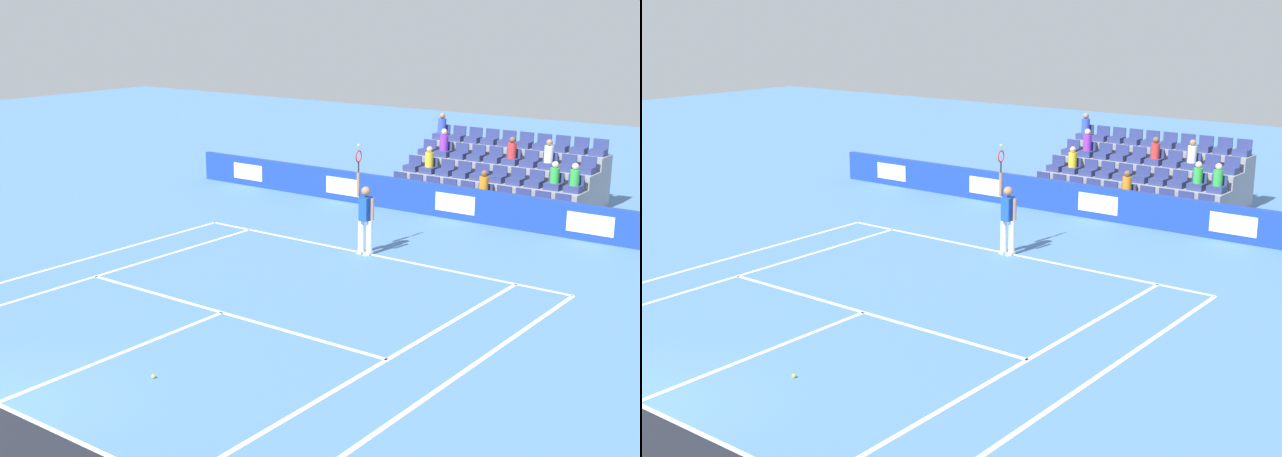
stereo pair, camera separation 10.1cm
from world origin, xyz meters
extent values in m
cube|color=white|center=(0.00, -11.89, 0.00)|extent=(10.97, 0.10, 0.01)
cube|color=white|center=(0.00, -6.40, 0.00)|extent=(8.23, 0.10, 0.01)
cube|color=white|center=(0.00, -3.20, 0.00)|extent=(0.10, 6.40, 0.01)
cube|color=white|center=(4.12, -5.95, 0.00)|extent=(0.10, 11.89, 0.01)
cube|color=white|center=(-4.12, -5.95, 0.00)|extent=(0.10, 11.89, 0.01)
cube|color=white|center=(5.49, -5.95, 0.00)|extent=(0.10, 11.89, 0.01)
cube|color=white|center=(-5.49, -5.95, 0.00)|extent=(0.10, 11.89, 0.01)
cube|color=white|center=(0.00, -11.79, 0.00)|extent=(0.10, 0.20, 0.01)
cube|color=#193899|center=(0.00, -16.60, 0.50)|extent=(20.63, 0.20, 1.00)
cube|color=white|center=(-4.13, -16.49, 0.50)|extent=(1.32, 0.01, 0.56)
cube|color=white|center=(0.00, -16.49, 0.50)|extent=(1.32, 0.01, 0.56)
cube|color=white|center=(4.13, -16.49, 0.50)|extent=(1.32, 0.01, 0.56)
cube|color=white|center=(8.25, -16.49, 0.50)|extent=(1.32, 0.01, 0.56)
cylinder|color=white|center=(-0.03, -11.88, 0.45)|extent=(0.16, 0.16, 0.90)
cylinder|color=white|center=(0.21, -11.85, 0.45)|extent=(0.16, 0.16, 0.90)
cube|color=white|center=(-0.03, -11.88, 0.04)|extent=(0.15, 0.27, 0.08)
cube|color=white|center=(0.21, -11.85, 0.04)|extent=(0.15, 0.27, 0.08)
cube|color=#1947B2|center=(0.09, -11.87, 1.20)|extent=(0.26, 0.38, 0.60)
sphere|color=#9E7251|center=(0.09, -11.87, 1.66)|extent=(0.24, 0.24, 0.24)
cylinder|color=#9E7251|center=(0.31, -11.84, 1.81)|extent=(0.09, 0.09, 0.62)
cylinder|color=#9E7251|center=(-0.14, -11.84, 1.22)|extent=(0.09, 0.09, 0.56)
cylinder|color=black|center=(0.31, -11.84, 2.26)|extent=(0.04, 0.04, 0.28)
torus|color=red|center=(0.31, -11.84, 2.54)|extent=(0.06, 0.31, 0.31)
sphere|color=#D1E533|center=(0.31, -11.84, 2.82)|extent=(0.07, 0.07, 0.07)
cube|color=gray|center=(0.00, -17.68, 0.21)|extent=(6.20, 0.95, 0.42)
cube|color=navy|center=(-2.79, -17.68, 0.52)|extent=(0.48, 0.44, 0.20)
cube|color=navy|center=(-2.79, -17.88, 0.77)|extent=(0.48, 0.04, 0.30)
cube|color=navy|center=(-2.17, -17.68, 0.52)|extent=(0.48, 0.44, 0.20)
cube|color=navy|center=(-2.17, -17.88, 0.77)|extent=(0.48, 0.04, 0.30)
cube|color=navy|center=(-1.55, -17.68, 0.52)|extent=(0.48, 0.44, 0.20)
cube|color=navy|center=(-1.55, -17.88, 0.77)|extent=(0.48, 0.04, 0.30)
cube|color=navy|center=(-0.93, -17.68, 0.52)|extent=(0.48, 0.44, 0.20)
cube|color=navy|center=(-0.93, -17.88, 0.77)|extent=(0.48, 0.04, 0.30)
cube|color=navy|center=(-0.31, -17.68, 0.52)|extent=(0.48, 0.44, 0.20)
cube|color=navy|center=(-0.31, -17.88, 0.77)|extent=(0.48, 0.04, 0.30)
cube|color=navy|center=(0.31, -17.68, 0.52)|extent=(0.48, 0.44, 0.20)
cube|color=navy|center=(0.31, -17.88, 0.77)|extent=(0.48, 0.04, 0.30)
cube|color=navy|center=(0.93, -17.68, 0.52)|extent=(0.48, 0.44, 0.20)
cube|color=navy|center=(0.93, -17.88, 0.77)|extent=(0.48, 0.04, 0.30)
cube|color=navy|center=(1.55, -17.68, 0.52)|extent=(0.48, 0.44, 0.20)
cube|color=navy|center=(1.55, -17.88, 0.77)|extent=(0.48, 0.04, 0.30)
cube|color=navy|center=(2.17, -17.68, 0.52)|extent=(0.48, 0.44, 0.20)
cube|color=navy|center=(2.17, -17.88, 0.77)|extent=(0.48, 0.04, 0.30)
cube|color=navy|center=(2.79, -17.68, 0.52)|extent=(0.48, 0.44, 0.20)
cube|color=navy|center=(2.79, -17.88, 0.77)|extent=(0.48, 0.04, 0.30)
cube|color=gray|center=(0.00, -18.63, 0.42)|extent=(6.20, 0.95, 0.84)
cube|color=navy|center=(-2.79, -18.63, 0.94)|extent=(0.48, 0.44, 0.20)
cube|color=navy|center=(-2.79, -18.83, 1.19)|extent=(0.48, 0.04, 0.30)
cube|color=navy|center=(-2.17, -18.63, 0.94)|extent=(0.48, 0.44, 0.20)
cube|color=navy|center=(-2.17, -18.83, 1.19)|extent=(0.48, 0.04, 0.30)
cube|color=navy|center=(-1.55, -18.63, 0.94)|extent=(0.48, 0.44, 0.20)
cube|color=navy|center=(-1.55, -18.83, 1.19)|extent=(0.48, 0.04, 0.30)
cube|color=navy|center=(-0.93, -18.63, 0.94)|extent=(0.48, 0.44, 0.20)
cube|color=navy|center=(-0.93, -18.83, 1.19)|extent=(0.48, 0.04, 0.30)
cube|color=navy|center=(-0.31, -18.63, 0.94)|extent=(0.48, 0.44, 0.20)
cube|color=navy|center=(-0.31, -18.83, 1.19)|extent=(0.48, 0.04, 0.30)
cube|color=navy|center=(0.31, -18.63, 0.94)|extent=(0.48, 0.44, 0.20)
cube|color=navy|center=(0.31, -18.83, 1.19)|extent=(0.48, 0.04, 0.30)
cube|color=navy|center=(0.93, -18.63, 0.94)|extent=(0.48, 0.44, 0.20)
cube|color=navy|center=(0.93, -18.83, 1.19)|extent=(0.48, 0.04, 0.30)
cube|color=navy|center=(1.55, -18.63, 0.94)|extent=(0.48, 0.44, 0.20)
cube|color=navy|center=(1.55, -18.83, 1.19)|extent=(0.48, 0.04, 0.30)
cube|color=navy|center=(2.17, -18.63, 0.94)|extent=(0.48, 0.44, 0.20)
cube|color=navy|center=(2.17, -18.83, 1.19)|extent=(0.48, 0.04, 0.30)
cube|color=navy|center=(2.79, -18.63, 0.94)|extent=(0.48, 0.44, 0.20)
cube|color=navy|center=(2.79, -18.83, 1.19)|extent=(0.48, 0.04, 0.30)
cube|color=gray|center=(0.00, -19.58, 0.63)|extent=(6.20, 0.95, 1.26)
cube|color=navy|center=(-2.79, -19.58, 1.36)|extent=(0.48, 0.44, 0.20)
cube|color=navy|center=(-2.79, -19.78, 1.61)|extent=(0.48, 0.04, 0.30)
cube|color=navy|center=(-2.17, -19.58, 1.36)|extent=(0.48, 0.44, 0.20)
cube|color=navy|center=(-2.17, -19.78, 1.61)|extent=(0.48, 0.04, 0.30)
cube|color=navy|center=(-1.55, -19.58, 1.36)|extent=(0.48, 0.44, 0.20)
cube|color=navy|center=(-1.55, -19.78, 1.61)|extent=(0.48, 0.04, 0.30)
cube|color=navy|center=(-0.93, -19.58, 1.36)|extent=(0.48, 0.44, 0.20)
cube|color=navy|center=(-0.93, -19.78, 1.61)|extent=(0.48, 0.04, 0.30)
cube|color=navy|center=(-0.31, -19.58, 1.36)|extent=(0.48, 0.44, 0.20)
cube|color=navy|center=(-0.31, -19.78, 1.61)|extent=(0.48, 0.04, 0.30)
cube|color=navy|center=(0.31, -19.58, 1.36)|extent=(0.48, 0.44, 0.20)
cube|color=navy|center=(0.31, -19.78, 1.61)|extent=(0.48, 0.04, 0.30)
cube|color=navy|center=(0.93, -19.58, 1.36)|extent=(0.48, 0.44, 0.20)
cube|color=navy|center=(0.93, -19.78, 1.61)|extent=(0.48, 0.04, 0.30)
cube|color=navy|center=(1.55, -19.58, 1.36)|extent=(0.48, 0.44, 0.20)
cube|color=navy|center=(1.55, -19.78, 1.61)|extent=(0.48, 0.04, 0.30)
cube|color=navy|center=(2.17, -19.58, 1.36)|extent=(0.48, 0.44, 0.20)
cube|color=navy|center=(2.17, -19.78, 1.61)|extent=(0.48, 0.04, 0.30)
cube|color=navy|center=(2.79, -19.58, 1.36)|extent=(0.48, 0.44, 0.20)
cube|color=navy|center=(2.79, -19.78, 1.61)|extent=(0.48, 0.04, 0.30)
cube|color=gray|center=(0.00, -20.53, 0.84)|extent=(6.20, 0.95, 1.68)
cube|color=navy|center=(-2.79, -20.53, 1.78)|extent=(0.48, 0.44, 0.20)
cube|color=navy|center=(-2.79, -20.73, 2.03)|extent=(0.48, 0.04, 0.30)
cube|color=navy|center=(-2.17, -20.53, 1.78)|extent=(0.48, 0.44, 0.20)
cube|color=navy|center=(-2.17, -20.73, 2.03)|extent=(0.48, 0.04, 0.30)
cube|color=navy|center=(-1.55, -20.53, 1.78)|extent=(0.48, 0.44, 0.20)
cube|color=navy|center=(-1.55, -20.73, 2.03)|extent=(0.48, 0.04, 0.30)
cube|color=navy|center=(-0.93, -20.53, 1.78)|extent=(0.48, 0.44, 0.20)
cube|color=navy|center=(-0.93, -20.73, 2.03)|extent=(0.48, 0.04, 0.30)
cube|color=navy|center=(-0.31, -20.53, 1.78)|extent=(0.48, 0.44, 0.20)
cube|color=navy|center=(-0.31, -20.73, 2.03)|extent=(0.48, 0.04, 0.30)
cube|color=navy|center=(0.31, -20.53, 1.78)|extent=(0.48, 0.44, 0.20)
cube|color=navy|center=(0.31, -20.73, 2.03)|extent=(0.48, 0.04, 0.30)
cube|color=navy|center=(0.93, -20.53, 1.78)|extent=(0.48, 0.44, 0.20)
cube|color=navy|center=(0.93, -20.73, 2.03)|extent=(0.48, 0.04, 0.30)
cube|color=navy|center=(1.55, -20.53, 1.78)|extent=(0.48, 0.44, 0.20)
cube|color=navy|center=(1.55, -20.73, 2.03)|extent=(0.48, 0.04, 0.30)
cube|color=navy|center=(2.17, -20.53, 1.78)|extent=(0.48, 0.44, 0.20)
cube|color=navy|center=(2.17, -20.73, 2.03)|extent=(0.48, 0.04, 0.30)
cube|color=navy|center=(2.79, -20.53, 1.78)|extent=(0.48, 0.44, 0.20)
cube|color=navy|center=(2.79, -20.73, 2.03)|extent=(0.48, 0.04, 0.30)
cylinder|color=yellow|center=(2.17, -18.68, 1.28)|extent=(0.28, 0.28, 0.49)
sphere|color=#D3A884|center=(2.17, -18.68, 1.63)|extent=(0.20, 0.20, 0.20)
cylinder|color=white|center=(-1.55, -19.63, 1.72)|extent=(0.28, 0.28, 0.53)
sphere|color=#9E7251|center=(-1.55, -19.63, 2.09)|extent=(0.20, 0.20, 0.20)
cylinder|color=orange|center=(-0.31, -17.73, 0.89)|extent=(0.28, 0.28, 0.53)
sphere|color=brown|center=(-0.31, -17.73, 1.25)|extent=(0.20, 0.20, 0.20)
cylinder|color=green|center=(-2.79, -18.68, 1.28)|extent=(0.28, 0.28, 0.47)
sphere|color=beige|center=(-2.79, -18.68, 1.61)|extent=(0.20, 0.20, 0.20)
cylinder|color=green|center=(-2.17, -18.68, 1.27)|extent=(0.28, 0.28, 0.46)
sphere|color=beige|center=(-2.17, -18.68, 1.60)|extent=(0.20, 0.20, 0.20)
cylinder|color=blue|center=(2.79, -20.58, 2.14)|extent=(0.28, 0.28, 0.51)
sphere|color=#9E7251|center=(2.79, -20.58, 2.49)|extent=(0.20, 0.20, 0.20)
cylinder|color=purple|center=(2.17, -19.63, 1.73)|extent=(0.28, 0.28, 0.54)
sphere|color=beige|center=(2.17, -19.63, 2.10)|extent=(0.20, 0.20, 0.20)
cylinder|color=red|center=(-0.31, -19.63, 1.71)|extent=(0.28, 0.28, 0.50)
sphere|color=brown|center=(-0.31, -19.63, 2.06)|extent=(0.20, 0.20, 0.20)
sphere|color=#D1E533|center=(-1.31, -3.28, 0.03)|extent=(0.07, 0.07, 0.07)
camera|label=1|loc=(-11.99, 6.06, 6.32)|focal=48.69mm
camera|label=2|loc=(-12.07, 6.00, 6.32)|focal=48.69mm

